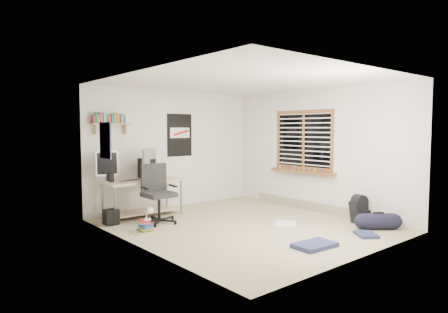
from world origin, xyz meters
TOP-DOWN VIEW (x-y plane):
  - floor at (0.00, 0.00)m, footprint 4.00×4.50m
  - ceiling at (0.00, 0.00)m, footprint 4.00×4.50m
  - back_wall at (0.00, 2.25)m, footprint 4.00×0.01m
  - left_wall at (-2.00, 0.00)m, footprint 0.01×4.50m
  - right_wall at (2.00, 0.00)m, footprint 0.01×4.50m
  - desk at (-0.99, 1.79)m, footprint 1.56×0.77m
  - monitor_left at (-1.65, 1.95)m, footprint 0.42×0.13m
  - monitor_right at (-0.87, 1.76)m, footprint 0.44×0.32m
  - pc_tower at (-0.83, 1.93)m, footprint 0.19×0.40m
  - keyboard at (-1.23, 1.88)m, footprint 0.45×0.23m
  - speaker_left at (-1.60, 1.89)m, footprint 0.11×0.11m
  - speaker_right at (-0.97, 1.57)m, footprint 0.10×0.10m
  - office_chair at (-1.03, 1.14)m, footprint 0.78×0.78m
  - wall_shelf at (-1.45, 2.14)m, footprint 0.80×0.22m
  - poster_back_wall at (0.15, 2.23)m, footprint 0.62×0.03m
  - poster_left_wall at (-1.99, 1.20)m, footprint 0.02×0.42m
  - window at (1.95, 0.30)m, footprint 0.10×1.50m
  - baseboard_heater at (1.96, 0.30)m, footprint 0.08×2.50m
  - backpack at (1.75, -1.16)m, footprint 0.34×0.30m
  - duffel_bag at (1.56, -1.63)m, footprint 0.38×0.38m
  - tshirt at (0.57, -0.44)m, footprint 0.55×0.54m
  - jeans_a at (-0.09, -1.58)m, footprint 0.64×0.43m
  - jeans_b at (1.02, -1.73)m, footprint 0.45×0.47m
  - book_stack at (-1.52, 0.75)m, footprint 0.44×0.37m
  - desk_lamp at (-1.50, 0.73)m, footprint 0.19×0.24m
  - subwoofer at (-1.75, 1.57)m, footprint 0.24×0.24m

SIDE VIEW (x-z plane):
  - floor at x=0.00m, z-range -0.01..0.00m
  - tshirt at x=0.57m, z-range 0.00..0.04m
  - jeans_b at x=1.02m, z-range 0.00..0.05m
  - jeans_a at x=-0.09m, z-range 0.00..0.06m
  - baseboard_heater at x=1.96m, z-range 0.00..0.18m
  - duffel_bag at x=1.56m, z-range -0.13..0.41m
  - subwoofer at x=-1.75m, z-range 0.01..0.27m
  - book_stack at x=-1.52m, z-range 0.01..0.29m
  - backpack at x=1.75m, z-range 0.00..0.40m
  - desk at x=-0.99m, z-range 0.02..0.71m
  - desk_lamp at x=-1.50m, z-range 0.28..0.48m
  - office_chair at x=-1.03m, z-range -0.04..1.02m
  - keyboard at x=-1.23m, z-range 0.69..0.71m
  - speaker_left at x=-1.60m, z-range 0.69..0.88m
  - speaker_right at x=-0.97m, z-range 0.69..0.89m
  - pc_tower at x=-0.83m, z-range 0.69..1.10m
  - monitor_left at x=-1.65m, z-range 0.69..1.15m
  - monitor_right at x=-0.87m, z-range 0.69..1.18m
  - back_wall at x=0.00m, z-range 0.00..2.50m
  - left_wall at x=-2.00m, z-range 0.00..2.50m
  - right_wall at x=2.00m, z-range 0.00..2.50m
  - window at x=1.95m, z-range 0.82..2.08m
  - poster_left_wall at x=-1.99m, z-range 1.20..1.80m
  - poster_back_wall at x=0.15m, z-range 1.09..2.01m
  - wall_shelf at x=-1.45m, z-range 1.66..1.90m
  - ceiling at x=0.00m, z-range 2.50..2.51m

